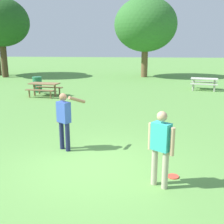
{
  "coord_description": "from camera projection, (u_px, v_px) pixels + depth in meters",
  "views": [
    {
      "loc": [
        1.25,
        -6.15,
        2.93
      ],
      "look_at": [
        0.37,
        1.57,
        1.0
      ],
      "focal_mm": 43.65,
      "sensor_mm": 36.0,
      "label": 1
    }
  ],
  "objects": [
    {
      "name": "picnic_table_near",
      "position": [
        44.0,
        87.0,
        15.77
      ],
      "size": [
        1.87,
        1.63,
        0.77
      ],
      "color": "olive",
      "rests_on": "ground"
    },
    {
      "name": "tree_far_right",
      "position": [
        146.0,
        25.0,
        24.25
      ],
      "size": [
        5.58,
        5.58,
        7.03
      ],
      "color": "brown",
      "rests_on": "ground"
    },
    {
      "name": "trash_can_further_along",
      "position": [
        37.0,
        84.0,
        17.23
      ],
      "size": [
        0.59,
        0.59,
        0.96
      ],
      "color": "#237047",
      "rests_on": "ground"
    },
    {
      "name": "tree_broad_center",
      "position": [
        1.0,
        22.0,
        24.03
      ],
      "size": [
        5.0,
        5.0,
        6.99
      ],
      "color": "#4C3823",
      "rests_on": "ground"
    },
    {
      "name": "ground_plane",
      "position": [
        90.0,
        166.0,
        6.77
      ],
      "size": [
        120.0,
        120.0,
        0.0
      ],
      "primitive_type": "plane",
      "color": "#609947"
    },
    {
      "name": "frisbee",
      "position": [
        173.0,
        176.0,
        6.19
      ],
      "size": [
        0.26,
        0.26,
        0.03
      ],
      "primitive_type": "cylinder",
      "color": "#E04733",
      "rests_on": "ground"
    },
    {
      "name": "person_catcher",
      "position": [
        64.0,
        117.0,
        7.57
      ],
      "size": [
        0.83,
        0.54,
        1.64
      ],
      "color": "#1E234C",
      "rests_on": "ground"
    },
    {
      "name": "picnic_table_far",
      "position": [
        204.0,
        81.0,
        18.01
      ],
      "size": [
        1.97,
        1.76,
        0.77
      ],
      "color": "beige",
      "rests_on": "ground"
    },
    {
      "name": "person_thrower",
      "position": [
        161.0,
        144.0,
        5.57
      ],
      "size": [
        0.52,
        0.4,
        1.64
      ],
      "color": "#B7AD93",
      "rests_on": "ground"
    }
  ]
}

